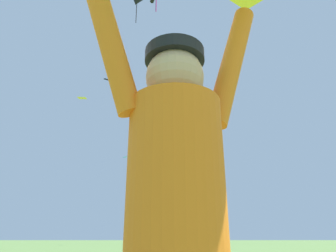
# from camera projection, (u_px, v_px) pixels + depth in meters

# --- Properties ---
(kite_flyer_person) EXTENTS (0.80, 0.43, 1.92)m
(kite_flyer_person) POSITION_uv_depth(u_px,v_px,m) (176.00, 227.00, 0.95)
(kite_flyer_person) COLOR #424751
(kite_flyer_person) RESTS_ON ground
(distant_kite_black_high_right) EXTENTS (0.74, 0.73, 0.26)m
(distant_kite_black_high_right) POSITION_uv_depth(u_px,v_px,m) (107.00, 79.00, 29.22)
(distant_kite_black_high_right) COLOR black
(distant_kite_teal_low_left) EXTENTS (0.65, 0.65, 0.17)m
(distant_kite_teal_low_left) POSITION_uv_depth(u_px,v_px,m) (125.00, 157.00, 32.82)
(distant_kite_teal_low_left) COLOR #19B2AD
(distant_kite_yellow_low_right) EXTENTS (0.98, 0.98, 0.25)m
(distant_kite_yellow_low_right) POSITION_uv_depth(u_px,v_px,m) (82.00, 98.00, 23.74)
(distant_kite_yellow_low_right) COLOR yellow
(distant_kite_black_mid_left) EXTENTS (1.93, 1.83, 3.10)m
(distant_kite_black_mid_left) POSITION_uv_depth(u_px,v_px,m) (137.00, 0.00, 24.74)
(distant_kite_black_mid_left) COLOR black
(marker_flag) EXTENTS (0.30, 0.24, 2.04)m
(marker_flag) POSITION_uv_depth(u_px,v_px,m) (188.00, 197.00, 6.97)
(marker_flag) COLOR silver
(marker_flag) RESTS_ON ground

